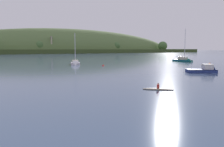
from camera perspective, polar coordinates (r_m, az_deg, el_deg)
far_shoreline_hill at (r=297.48m, az=-11.07°, el=5.31°), size 418.22×137.89×61.70m
dockside_crane at (r=252.53m, az=-15.24°, el=7.04°), size 4.12×14.14×18.68m
sailboat_near_mooring at (r=93.55m, az=18.02°, el=3.04°), size 4.24×9.24×14.31m
sailboat_midwater_white at (r=74.18m, az=-9.37°, el=2.45°), size 4.58×8.15×11.61m
fishing_boat_moored at (r=53.10m, az=22.66°, el=0.59°), size 7.15×5.28×4.25m
canoe_with_paddler at (r=28.96m, az=11.72°, el=-3.93°), size 3.62×2.98×1.02m
mooring_buoy_midchannel at (r=67.80m, az=-2.26°, el=1.97°), size 0.68×0.68×0.76m
mooring_buoy_off_fishing_boat at (r=83.28m, az=23.71°, el=2.26°), size 0.77×0.77×0.85m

